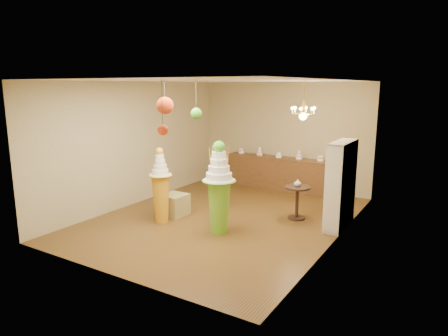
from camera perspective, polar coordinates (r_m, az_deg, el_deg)
The scene contains 17 objects.
floor at distance 8.98m, azimuth -0.01°, elevation -7.14°, with size 6.50×6.50×0.00m, color #513716.
ceiling at distance 8.50m, azimuth -0.02°, elevation 12.37°, with size 6.50×6.50×0.00m, color silver.
wall_back at distance 11.49m, azimuth 8.47°, elevation 4.56°, with size 5.00×0.04×3.00m, color tan.
wall_front at distance 6.13m, azimuth -16.03°, elevation -1.95°, with size 5.00×0.04×3.00m, color tan.
wall_left at distance 10.13m, azimuth -12.20°, elevation 3.48°, with size 0.04×6.50×3.00m, color tan.
wall_right at distance 7.64m, azimuth 16.21°, elevation 0.67°, with size 0.04×6.50×3.00m, color tan.
pedestal_green at distance 7.87m, azimuth -0.71°, elevation -3.81°, with size 0.81×0.81×1.86m.
pedestal_orange at distance 8.64m, azimuth -9.01°, elevation -3.47°, with size 0.59×0.59×1.63m.
burlap_riser at distance 9.18m, azimuth -7.10°, elevation -5.23°, with size 0.53×0.53×0.48m, color #958951.
sideboard at distance 11.41m, azimuth 7.77°, elevation -0.68°, with size 3.04×0.54×1.16m.
shelving_unit at distance 8.56m, azimuth 16.37°, elevation -2.28°, with size 0.33×1.20×1.80m.
round_table at distance 8.94m, azimuth 10.40°, elevation -4.22°, with size 0.75×0.75×0.74m.
vase at distance 8.86m, azimuth 10.48°, elevation -2.09°, with size 0.16×0.16×0.16m, color beige.
pom_red_left at distance 6.60m, azimuth -8.42°, elevation 8.83°, with size 0.28×0.28×0.56m.
pom_green_mid at distance 6.93m, azimuth -3.98°, elevation 7.79°, with size 0.19×0.19×0.67m.
pom_red_right at distance 5.99m, azimuth -8.72°, elevation 5.42°, with size 0.16×0.16×0.83m.
chandelier at distance 8.90m, azimuth 11.24°, elevation 7.62°, with size 0.74×0.74×0.85m.
Camera 1 is at (4.42, -7.26, 2.90)m, focal length 32.00 mm.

